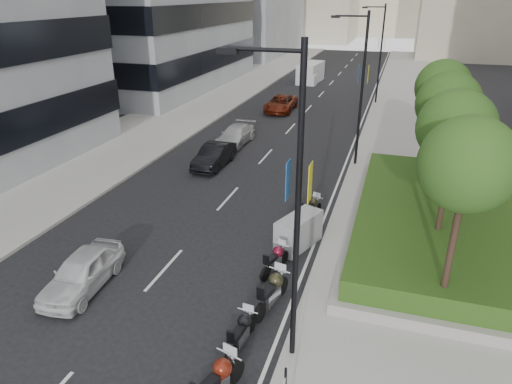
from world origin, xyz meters
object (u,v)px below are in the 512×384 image
at_px(lamp_post_2, 379,49).
at_px(motorcycle_2, 241,332).
at_px(car_a, 82,272).
at_px(motorcycle_3, 272,291).
at_px(lamp_post_0, 292,200).
at_px(car_c, 236,135).
at_px(motorcycle_5, 299,232).
at_px(car_b, 214,156).
at_px(car_d, 281,103).
at_px(motorcycle_6, 311,209).
at_px(delivery_van, 310,73).
at_px(motorcycle_4, 275,260).
at_px(lamp_post_1, 360,83).
at_px(motorcycle_1, 217,383).

bearing_deg(lamp_post_2, motorcycle_2, -92.29).
bearing_deg(car_a, motorcycle_3, 3.93).
height_order(lamp_post_0, motorcycle_3, lamp_post_0).
bearing_deg(car_c, lamp_post_0, -63.77).
xyz_separation_m(motorcycle_3, motorcycle_5, (-0.03, 4.21, 0.08)).
height_order(lamp_post_2, motorcycle_2, lamp_post_2).
height_order(motorcycle_3, motorcycle_5, motorcycle_5).
relative_size(lamp_post_0, lamp_post_2, 1.00).
xyz_separation_m(car_b, car_c, (-0.30, 4.71, -0.05)).
bearing_deg(car_d, car_c, -94.31).
bearing_deg(car_d, lamp_post_2, 34.41).
xyz_separation_m(lamp_post_0, motorcycle_6, (-1.05, 8.92, -4.52)).
bearing_deg(car_b, motorcycle_2, -64.05).
bearing_deg(delivery_van, motorcycle_2, -76.63).
height_order(lamp_post_2, car_a, lamp_post_2).
distance_m(lamp_post_0, car_b, 17.02).
bearing_deg(car_c, motorcycle_4, -62.64).
distance_m(lamp_post_1, lamp_post_2, 18.00).
xyz_separation_m(motorcycle_1, car_c, (-7.11, 21.19, -0.01)).
height_order(motorcycle_5, delivery_van, delivery_van).
xyz_separation_m(car_a, car_b, (-0.29, 13.22, 0.01)).
bearing_deg(lamp_post_1, car_b, -161.56).
height_order(motorcycle_5, car_d, motorcycle_5).
height_order(motorcycle_4, car_b, car_b).
xyz_separation_m(car_a, delivery_van, (-0.31, 43.34, 0.38)).
xyz_separation_m(motorcycle_3, car_b, (-7.11, 12.21, 0.06)).
xyz_separation_m(motorcycle_6, car_b, (-7.10, 5.36, 0.14)).
relative_size(motorcycle_3, delivery_van, 0.42).
distance_m(motorcycle_4, car_b, 12.10).
bearing_deg(delivery_van, motorcycle_5, -74.73).
distance_m(motorcycle_2, motorcycle_3, 2.16).
bearing_deg(delivery_van, car_d, -84.11).
bearing_deg(car_a, lamp_post_0, -12.21).
xyz_separation_m(motorcycle_1, motorcycle_3, (0.30, 4.27, -0.01)).
xyz_separation_m(lamp_post_2, car_d, (-7.85, -5.60, -4.37)).
relative_size(car_a, car_d, 0.79).
relative_size(car_a, car_b, 0.95).
height_order(motorcycle_1, motorcycle_5, motorcycle_5).
bearing_deg(motorcycle_5, lamp_post_0, -149.52).
relative_size(motorcycle_2, delivery_van, 0.36).
distance_m(motorcycle_2, car_b, 15.85).
bearing_deg(motorcycle_5, lamp_post_2, 18.76).
relative_size(lamp_post_0, motorcycle_5, 3.57).
xyz_separation_m(lamp_post_2, motorcycle_2, (-1.40, -35.06, -4.53)).
distance_m(lamp_post_0, delivery_van, 45.33).
height_order(motorcycle_6, car_a, car_a).
bearing_deg(lamp_post_2, motorcycle_5, -92.12).
bearing_deg(car_c, delivery_van, 91.63).
bearing_deg(lamp_post_1, car_a, -116.24).
height_order(car_a, car_c, car_a).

